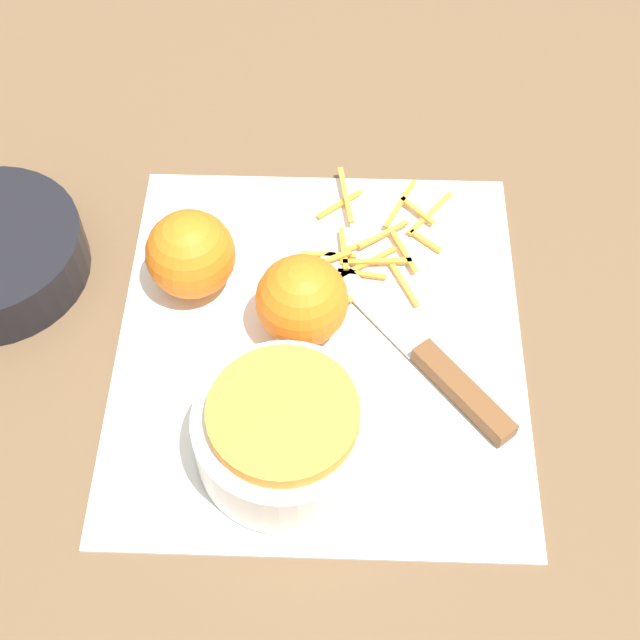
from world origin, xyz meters
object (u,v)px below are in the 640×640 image
(orange_left, at_px, (191,254))
(orange_right, at_px, (302,301))
(knife, at_px, (443,372))
(bowl_speckled, at_px, (284,432))

(orange_left, height_order, orange_right, same)
(knife, xyz_separation_m, orange_left, (0.10, 0.22, 0.03))
(bowl_speckled, relative_size, knife, 0.71)
(orange_left, distance_m, orange_right, 0.11)
(bowl_speckled, bearing_deg, orange_right, -4.07)
(knife, height_order, orange_left, orange_left)
(bowl_speckled, distance_m, orange_left, 0.20)
(bowl_speckled, distance_m, knife, 0.15)
(orange_left, relative_size, orange_right, 1.00)
(orange_left, bearing_deg, bowl_speckled, -151.59)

